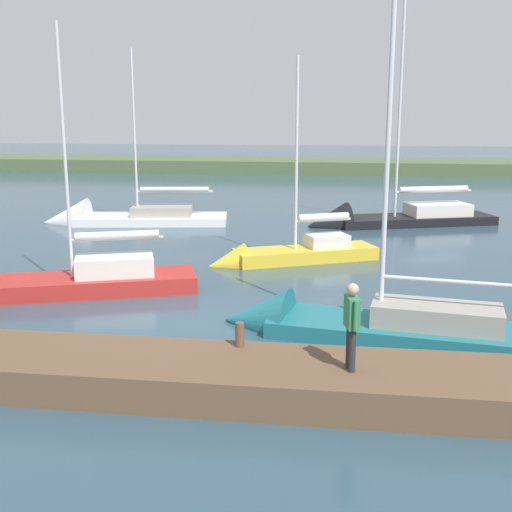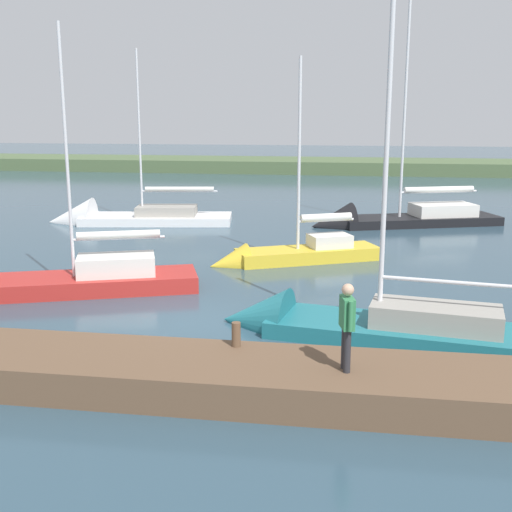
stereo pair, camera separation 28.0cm
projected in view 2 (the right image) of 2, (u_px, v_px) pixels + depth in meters
The scene contains 10 objects.
ground_plane at pixel (194, 324), 17.57m from camera, with size 200.00×200.00×0.00m, color #2D4756.
far_shoreline at pixel (312, 171), 63.24m from camera, with size 180.00×8.00×2.40m, color #4C603D.
dock_pier at pixel (143, 372), 13.37m from camera, with size 18.48×2.39×0.73m, color brown.
mooring_post_far at pixel (236, 334), 13.75m from camera, with size 0.20×0.20×0.54m, color brown.
sailboat_outer_mooring at pixel (50, 287), 20.47m from camera, with size 8.54×4.69×9.24m.
sailboat_far_left at pixel (288, 259), 24.80m from camera, with size 6.78×4.30×8.51m.
sailboat_behind_pier at pixel (389, 221), 32.81m from camera, with size 10.13×5.39×12.20m.
sailboat_near_dock at pixel (118, 221), 33.61m from camera, with size 9.90×4.02×10.09m.
sailboat_far_right at pixel (358, 329), 16.59m from camera, with size 9.31×3.42×9.80m.
person_on_dock at pixel (347, 320), 12.31m from camera, with size 0.33×0.65×1.76m.
Camera 2 is at (-4.28, 16.26, 5.68)m, focal length 44.68 mm.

